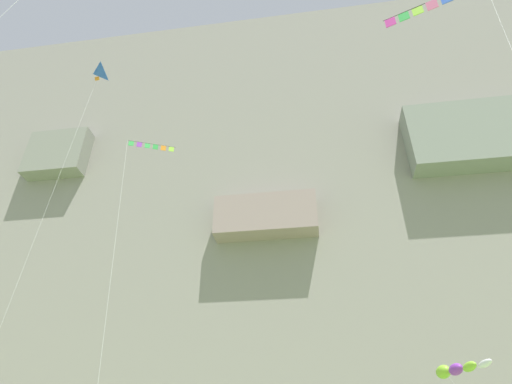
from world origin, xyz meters
name	(u,v)px	position (x,y,z in m)	size (l,w,h in m)	color
cliff_face	(275,217)	(0.03, 58.20, 35.04)	(180.00, 26.15, 70.06)	gray
kite_banner_low_left	(435,8)	(12.92, 14.44, 22.43)	(4.93, 6.81, 23.31)	black
kite_windsock_upper_mid	(455,370)	(15.28, 35.15, 7.91)	(3.77, 7.17, 8.61)	#8CCC33
kite_delta_upper_right	(90,85)	(-11.59, 21.81, 28.12)	(1.54, 4.04, 29.26)	blue
kite_banner_front_field	(145,170)	(-4.07, 18.91, 16.72)	(2.78, 3.07, 19.00)	black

